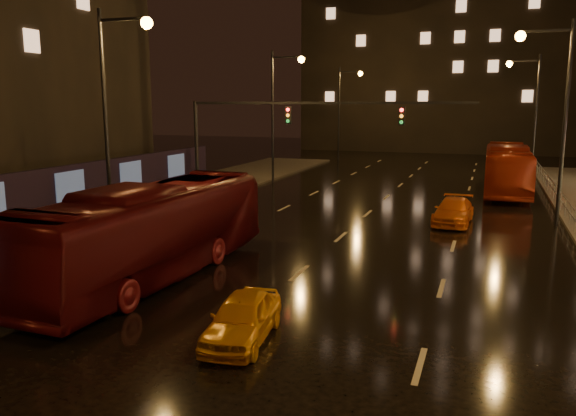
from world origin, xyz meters
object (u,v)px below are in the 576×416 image
Objects in this scene: bus_curb at (507,169)px; taxi_near at (242,318)px; taxi_far at (454,211)px; bus_red at (152,231)px.

taxi_near is (-6.92, -28.71, -1.06)m from bus_curb.
bus_red is at bearing -122.40° from taxi_far.
bus_red reaches higher than bus_curb.
taxi_near is 17.46m from taxi_far.
bus_curb reaches higher than taxi_near.
bus_red reaches higher than taxi_near.
taxi_far is at bearing 56.05° from bus_red.
bus_red is 16.15m from taxi_far.
taxi_near is at bearing -35.03° from bus_red.
bus_curb is 29.55m from taxi_near.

